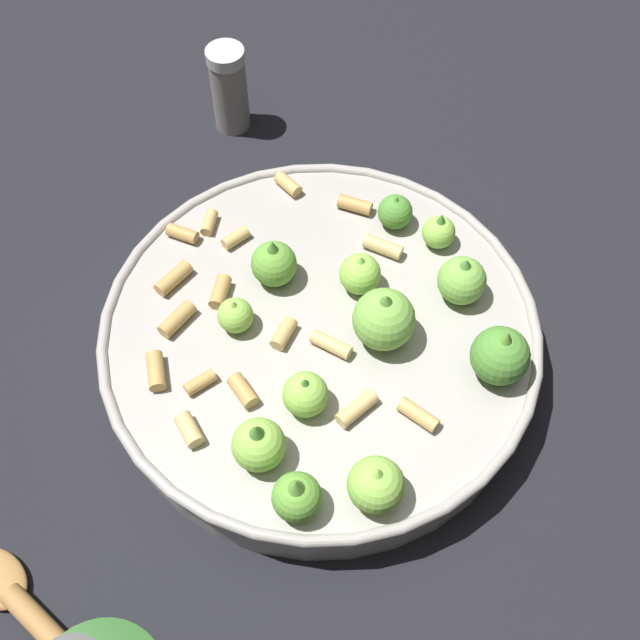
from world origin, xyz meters
The scene contains 3 objects.
ground_plane centered at (0.00, 0.00, 0.00)m, with size 2.40×2.40×0.00m, color black.
cooking_pan centered at (0.00, 0.00, 0.03)m, with size 0.34×0.34×0.10m.
pepper_shaker centered at (0.05, -0.28, 0.05)m, with size 0.04×0.04×0.09m.
Camera 1 is at (0.04, 0.32, 0.55)m, focal length 43.63 mm.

